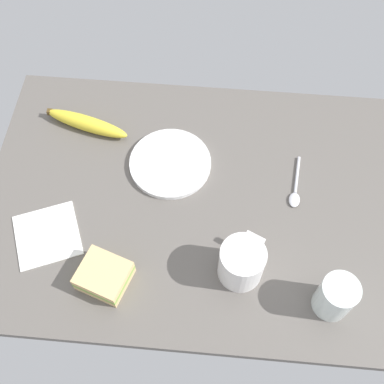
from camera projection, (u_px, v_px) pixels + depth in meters
tabletop at (192, 201)px, 106.23cm from camera, size 90.00×64.00×2.00cm
plate_of_food at (170, 163)px, 109.20cm from camera, size 18.33×18.33×1.20cm
coffee_mug_black at (242, 263)px, 93.01cm from camera, size 8.97×11.22×9.28cm
sandwich_main at (104, 276)px, 94.42cm from camera, size 11.47×10.90×4.40cm
glass_of_milk at (335, 298)px, 90.36cm from camera, size 7.06×7.06×9.32cm
banana at (87, 123)px, 113.23cm from camera, size 20.72×8.92×3.60cm
spoon at (295, 190)px, 106.07cm from camera, size 3.00×13.15×0.80cm
paper_napkin at (47, 235)px, 100.93cm from camera, size 16.78×16.78×0.30cm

